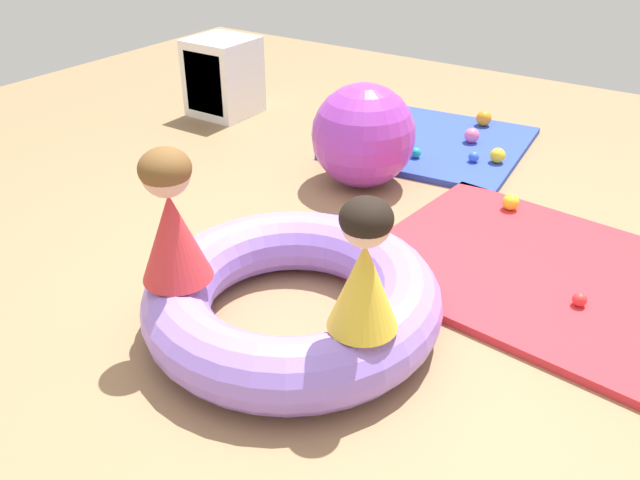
# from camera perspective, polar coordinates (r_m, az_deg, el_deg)

# --- Properties ---
(ground_plane) EXTENTS (8.00, 8.00, 0.00)m
(ground_plane) POSITION_cam_1_polar(r_m,az_deg,el_deg) (2.86, -1.47, -6.13)
(ground_plane) COLOR #93704C
(gym_mat_far_left) EXTENTS (1.29, 1.27, 0.04)m
(gym_mat_far_left) POSITION_cam_1_polar(r_m,az_deg,el_deg) (4.58, 9.65, 8.25)
(gym_mat_far_left) COLOR #2D47B7
(gym_mat_far_left) RESTS_ON ground
(gym_mat_front) EXTENTS (1.95, 1.40, 0.04)m
(gym_mat_front) POSITION_cam_1_polar(r_m,az_deg,el_deg) (3.20, 21.12, -3.60)
(gym_mat_front) COLOR red
(gym_mat_front) RESTS_ON ground
(inflatable_cushion) EXTENTS (1.21, 1.21, 0.28)m
(inflatable_cushion) POSITION_cam_1_polar(r_m,az_deg,el_deg) (2.69, -2.38, -5.04)
(inflatable_cushion) COLOR #9975EA
(inflatable_cushion) RESTS_ON ground
(child_in_red) EXTENTS (0.29, 0.29, 0.53)m
(child_in_red) POSITION_cam_1_polar(r_m,az_deg,el_deg) (2.50, -12.70, 1.87)
(child_in_red) COLOR red
(child_in_red) RESTS_ON inflatable_cushion
(child_in_yellow) EXTENTS (0.32, 0.32, 0.49)m
(child_in_yellow) POSITION_cam_1_polar(r_m,az_deg,el_deg) (2.19, 3.85, -2.35)
(child_in_yellow) COLOR yellow
(child_in_yellow) RESTS_ON inflatable_cushion
(play_ball_yellow) EXTENTS (0.09, 0.09, 0.09)m
(play_ball_yellow) POSITION_cam_1_polar(r_m,az_deg,el_deg) (3.70, 16.10, 3.17)
(play_ball_yellow) COLOR yellow
(play_ball_yellow) RESTS_ON gym_mat_front
(play_ball_pink) EXTENTS (0.10, 0.10, 0.10)m
(play_ball_pink) POSITION_cam_1_polar(r_m,az_deg,el_deg) (4.56, 12.94, 8.77)
(play_ball_pink) COLOR pink
(play_ball_pink) RESTS_ON gym_mat_far_left
(play_ball_teal) EXTENTS (0.07, 0.07, 0.07)m
(play_ball_teal) POSITION_cam_1_polar(r_m,az_deg,el_deg) (4.25, 8.25, 7.44)
(play_ball_teal) COLOR teal
(play_ball_teal) RESTS_ON gym_mat_far_left
(play_ball_blue) EXTENTS (0.07, 0.07, 0.07)m
(play_ball_blue) POSITION_cam_1_polar(r_m,az_deg,el_deg) (4.26, 13.10, 6.99)
(play_ball_blue) COLOR blue
(play_ball_blue) RESTS_ON gym_mat_far_left
(play_ball_red) EXTENTS (0.06, 0.06, 0.06)m
(play_ball_red) POSITION_cam_1_polar(r_m,az_deg,el_deg) (3.01, 21.45, -4.79)
(play_ball_red) COLOR red
(play_ball_red) RESTS_ON gym_mat_front
(play_ball_green) EXTENTS (0.07, 0.07, 0.07)m
(play_ball_green) POSITION_cam_1_polar(r_m,az_deg,el_deg) (4.48, 7.45, 8.66)
(play_ball_green) COLOR green
(play_ball_green) RESTS_ON gym_mat_far_left
(play_ball_orange) EXTENTS (0.11, 0.11, 0.11)m
(play_ball_orange) POSITION_cam_1_polar(r_m,az_deg,el_deg) (4.89, 13.92, 10.14)
(play_ball_orange) COLOR orange
(play_ball_orange) RESTS_ON gym_mat_far_left
(play_ball_yellow_second) EXTENTS (0.09, 0.09, 0.09)m
(play_ball_yellow_second) POSITION_cam_1_polar(r_m,az_deg,el_deg) (4.28, 15.05, 7.05)
(play_ball_yellow_second) COLOR yellow
(play_ball_yellow_second) RESTS_ON gym_mat_far_left
(exercise_ball_large) EXTENTS (0.60, 0.60, 0.60)m
(exercise_ball_large) POSITION_cam_1_polar(r_m,az_deg,el_deg) (3.86, 3.76, 8.96)
(exercise_ball_large) COLOR purple
(exercise_ball_large) RESTS_ON ground
(storage_cube) EXTENTS (0.44, 0.44, 0.56)m
(storage_cube) POSITION_cam_1_polar(r_m,az_deg,el_deg) (5.09, -8.51, 13.68)
(storage_cube) COLOR white
(storage_cube) RESTS_ON ground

